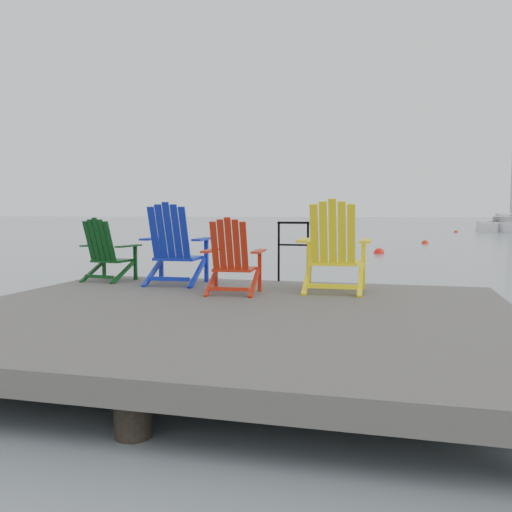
% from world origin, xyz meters
% --- Properties ---
extents(ground, '(400.00, 400.00, 0.00)m').
position_xyz_m(ground, '(0.00, 0.00, 0.00)').
color(ground, slate).
rests_on(ground, ground).
extents(dock, '(6.00, 5.00, 1.40)m').
position_xyz_m(dock, '(0.00, 0.00, 0.35)').
color(dock, '#2C2A27').
rests_on(dock, ground).
extents(handrail, '(0.48, 0.04, 0.90)m').
position_xyz_m(handrail, '(0.25, 2.45, 1.04)').
color(handrail, black).
rests_on(handrail, dock).
extents(chair_green, '(0.80, 0.75, 0.93)m').
position_xyz_m(chair_green, '(-2.47, 1.83, 0.97)').
color(chair_green, '#0A3A12').
rests_on(chair_green, dock).
extents(chair_blue, '(0.93, 0.87, 1.13)m').
position_xyz_m(chair_blue, '(-1.33, 1.70, 1.07)').
color(chair_blue, '#1022AA').
rests_on(chair_blue, dock).
extents(chair_red, '(0.79, 0.74, 0.94)m').
position_xyz_m(chair_red, '(-0.27, 1.04, 0.97)').
color(chair_red, '#B2200D').
rests_on(chair_red, dock).
extents(chair_yellow, '(0.94, 0.87, 1.16)m').
position_xyz_m(chair_yellow, '(0.96, 1.49, 1.08)').
color(chair_yellow, '#FFEB0E').
rests_on(chair_yellow, dock).
extents(sailboat_mid, '(5.87, 8.16, 11.32)m').
position_xyz_m(sailboat_mid, '(11.28, 45.38, 0.36)').
color(sailboat_mid, silver).
rests_on(sailboat_mid, ground).
extents(buoy_a, '(0.40, 0.40, 0.40)m').
position_xyz_m(buoy_a, '(1.17, 15.45, 0.00)').
color(buoy_a, red).
rests_on(buoy_a, ground).
extents(buoy_b, '(0.35, 0.35, 0.35)m').
position_xyz_m(buoy_b, '(3.21, 22.78, 0.00)').
color(buoy_b, red).
rests_on(buoy_b, ground).
extents(buoy_d, '(0.32, 0.32, 0.32)m').
position_xyz_m(buoy_d, '(6.42, 39.60, 0.00)').
color(buoy_d, red).
rests_on(buoy_d, ground).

